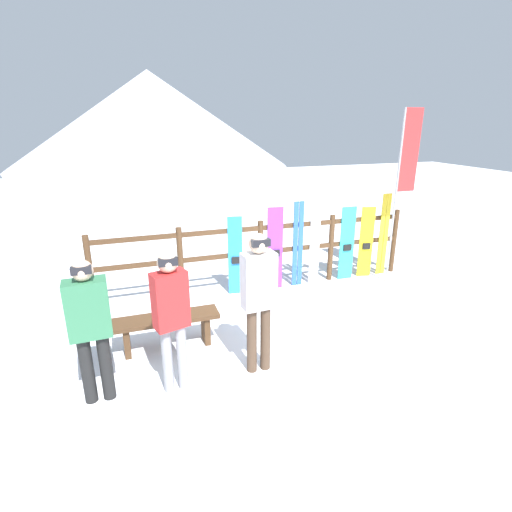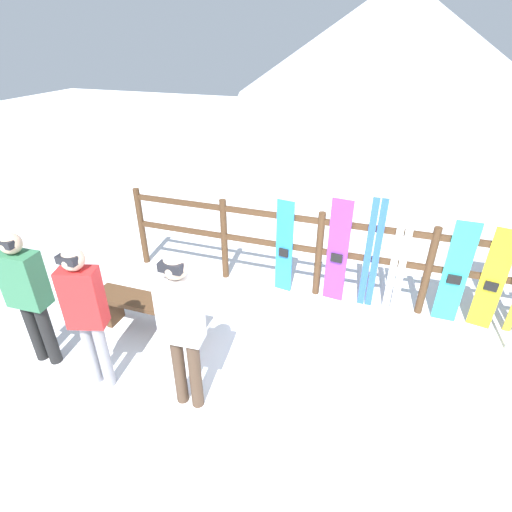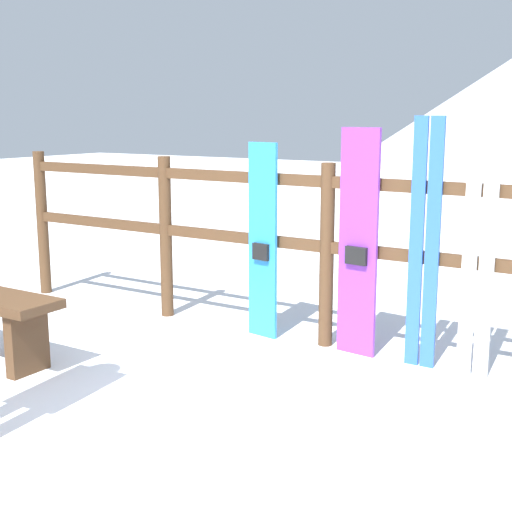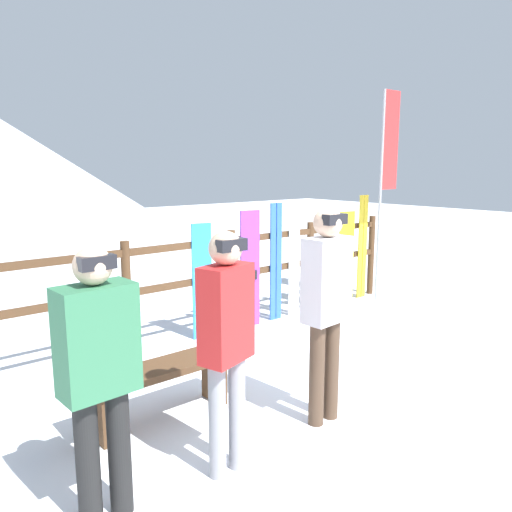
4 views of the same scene
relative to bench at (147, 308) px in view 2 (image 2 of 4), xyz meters
name	(u,v)px [view 2 (image 2 of 4)]	position (x,y,z in m)	size (l,w,h in m)	color
ground_plane	(284,379)	(1.87, -0.27, -0.35)	(40.00, 40.00, 0.00)	white
mountain_backdrop	(396,38)	(1.87, 23.51, 2.65)	(18.00, 18.00, 6.00)	silver
fence	(319,247)	(1.87, 1.51, 0.41)	(5.84, 0.10, 1.29)	#4C331E
bench	(147,308)	(0.00, 0.00, 0.00)	(1.42, 0.36, 0.47)	#4C331E
person_red	(86,309)	(-0.01, -0.94, 0.65)	(0.41, 0.30, 1.68)	gray
person_white	(181,323)	(1.02, -0.88, 0.70)	(0.41, 0.25, 1.77)	#4C3828
person_plaid_green	(27,292)	(-0.85, -0.85, 0.61)	(0.44, 0.26, 1.66)	black
snowboard_blue	(284,248)	(1.38, 1.45, 0.35)	(0.25, 0.08, 1.42)	#288CE0
snowboard_purple	(337,252)	(2.13, 1.45, 0.41)	(0.29, 0.08, 1.53)	purple
ski_pair_blue	(372,255)	(2.58, 1.45, 0.45)	(0.20, 0.02, 1.61)	blue
ski_pair_white	(399,259)	(2.92, 1.45, 0.45)	(0.19, 0.02, 1.61)	white
snowboard_cyan	(455,274)	(3.62, 1.45, 0.36)	(0.30, 0.06, 1.44)	#2DBFCC
snowboard_yellow	(492,281)	(4.04, 1.45, 0.35)	(0.27, 0.09, 1.41)	yellow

